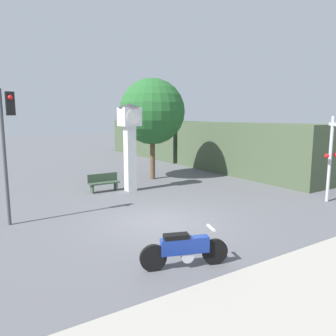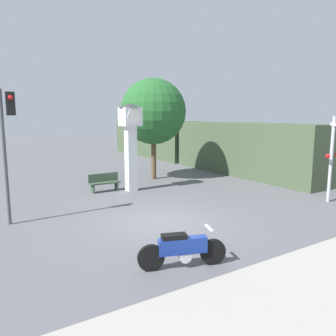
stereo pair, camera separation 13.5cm
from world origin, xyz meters
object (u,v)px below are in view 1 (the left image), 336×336
at_px(motorcycle, 184,249).
at_px(freight_train, 189,142).
at_px(clock_tower, 130,134).
at_px(railroad_crossing_signal, 330,156).
at_px(bench, 104,182).
at_px(traffic_light, 7,133).
at_px(street_tree, 152,112).

relative_size(motorcycle, freight_train, 0.09).
xyz_separation_m(clock_tower, railroad_crossing_signal, (6.57, -6.75, -0.87)).
height_order(freight_train, bench, freight_train).
bearing_deg(freight_train, motorcycle, -126.59).
relative_size(traffic_light, railroad_crossing_signal, 1.24).
height_order(motorcycle, freight_train, freight_train).
relative_size(railroad_crossing_signal, bench, 2.40).
height_order(motorcycle, bench, motorcycle).
bearing_deg(motorcycle, bench, 99.95).
bearing_deg(freight_train, clock_tower, -142.37).
relative_size(freight_train, railroad_crossing_signal, 6.30).
bearing_deg(clock_tower, bench, 154.14).
bearing_deg(street_tree, railroad_crossing_signal, -66.06).
height_order(freight_train, street_tree, street_tree).
bearing_deg(traffic_light, railroad_crossing_signal, -18.60).
relative_size(motorcycle, railroad_crossing_signal, 0.58).
relative_size(motorcycle, street_tree, 0.37).
xyz_separation_m(clock_tower, freight_train, (8.64, 6.66, -1.26)).
height_order(traffic_light, railroad_crossing_signal, traffic_light).
relative_size(clock_tower, street_tree, 0.74).
bearing_deg(clock_tower, freight_train, 37.63).
xyz_separation_m(railroad_crossing_signal, street_tree, (-3.98, 8.96, 2.00)).
relative_size(freight_train, street_tree, 3.98).
bearing_deg(motorcycle, street_tree, 82.93).
bearing_deg(clock_tower, railroad_crossing_signal, -45.80).
xyz_separation_m(freight_train, bench, (-9.89, -6.06, -1.21)).
bearing_deg(railroad_crossing_signal, freight_train, 81.20).
xyz_separation_m(motorcycle, railroad_crossing_signal, (9.28, 1.88, 1.60)).
bearing_deg(street_tree, freight_train, 36.35).
xyz_separation_m(motorcycle, clock_tower, (2.71, 8.63, 2.47)).
height_order(clock_tower, traffic_light, traffic_light).
xyz_separation_m(motorcycle, traffic_light, (-3.18, 6.07, 2.75)).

